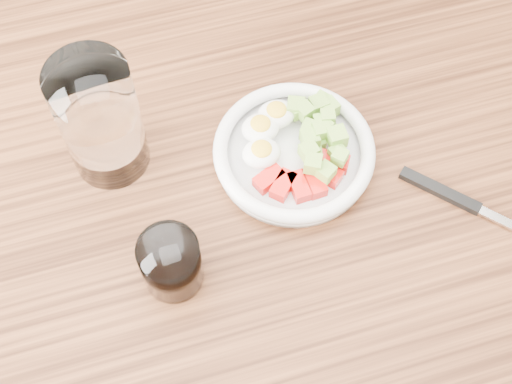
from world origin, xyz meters
TOP-DOWN VIEW (x-y plane):
  - ground at (0.00, 0.00)m, footprint 4.00×4.00m
  - dining_table at (0.00, 0.00)m, footprint 1.50×0.90m
  - bowl at (0.05, 0.06)m, footprint 0.20×0.20m
  - fork at (0.23, -0.06)m, footprint 0.16×0.17m
  - water_glass at (-0.17, 0.13)m, footprint 0.10×0.10m
  - coffee_glass at (-0.13, -0.05)m, footprint 0.07×0.07m

SIDE VIEW (x-z plane):
  - ground at x=0.00m, z-range 0.00..0.00m
  - dining_table at x=0.00m, z-range 0.28..1.05m
  - fork at x=0.23m, z-range 0.77..0.78m
  - bowl at x=0.05m, z-range 0.76..0.81m
  - coffee_glass at x=-0.13m, z-range 0.77..0.85m
  - water_glass at x=-0.17m, z-range 0.77..0.94m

